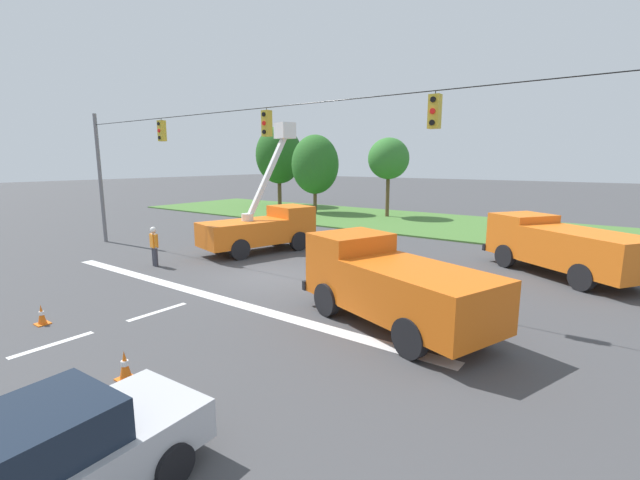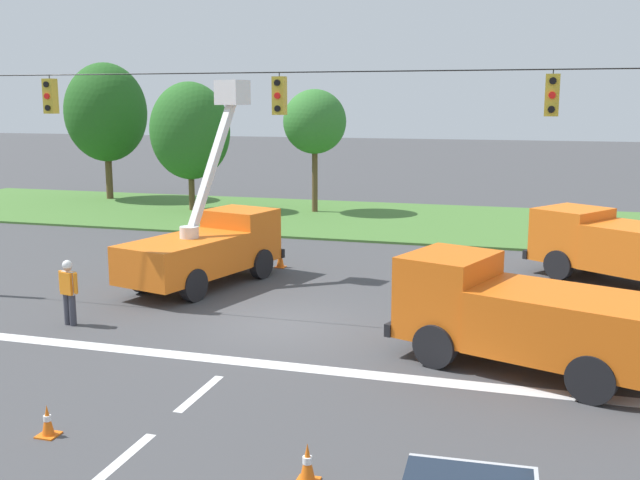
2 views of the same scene
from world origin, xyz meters
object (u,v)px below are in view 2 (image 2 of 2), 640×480
object	(u,v)px
tree_west	(190,131)
utility_truck_bucket_lift	(208,244)
utility_truck_support_near	(629,247)
utility_truck_support_far	(524,315)
traffic_cone_foreground_left	(307,463)
tree_far_west	(106,113)
tree_centre	(315,122)
traffic_cone_near_bucket	(48,421)
road_worker	(69,289)
traffic_cone_mid_left	(280,258)
traffic_cone_foreground_right	(549,296)

from	to	relation	value
tree_west	utility_truck_bucket_lift	size ratio (longest dim) A/B	1.05
utility_truck_support_near	utility_truck_support_far	distance (m)	9.50
tree_west	traffic_cone_foreground_left	distance (m)	30.19
tree_west	utility_truck_support_near	world-z (taller)	tree_west
tree_far_west	tree_centre	distance (m)	13.51
traffic_cone_near_bucket	tree_west	bearing A→B (deg)	110.59
traffic_cone_foreground_left	tree_far_west	bearing A→B (deg)	126.51
utility_truck_support_near	tree_far_west	bearing A→B (deg)	153.36
traffic_cone_foreground_left	traffic_cone_near_bucket	xyz separation A→B (m)	(-4.94, 0.28, -0.04)
tree_far_west	utility_truck_support_near	distance (m)	31.23
tree_west	utility_truck_bucket_lift	xyz separation A→B (m)	(7.71, -14.64, -2.98)
tree_west	road_worker	world-z (taller)	tree_west
tree_centre	road_worker	world-z (taller)	tree_centre
tree_centre	utility_truck_bucket_lift	bearing A→B (deg)	-85.78
tree_centre	utility_truck_bucket_lift	distance (m)	16.35
tree_centre	utility_truck_bucket_lift	xyz separation A→B (m)	(1.18, -15.94, -3.46)
tree_west	tree_centre	distance (m)	6.68
utility_truck_bucket_lift	road_worker	size ratio (longest dim) A/B	3.71
traffic_cone_mid_left	utility_truck_support_near	bearing A→B (deg)	3.62
road_worker	tree_centre	bearing A→B (deg)	88.76
utility_truck_support_far	traffic_cone_near_bucket	xyz separation A→B (m)	(-8.01, -5.92, -0.96)
tree_west	tree_centre	world-z (taller)	tree_west
traffic_cone_near_bucket	road_worker	bearing A→B (deg)	121.37
tree_far_west	traffic_cone_near_bucket	xyz separation A→B (m)	(16.58, -28.79, -4.94)
utility_truck_bucket_lift	road_worker	distance (m)	5.49
tree_centre	traffic_cone_mid_left	world-z (taller)	tree_centre
tree_far_west	traffic_cone_foreground_right	xyz separation A→B (m)	(25.21, -17.24, -4.91)
utility_truck_support_far	traffic_cone_near_bucket	distance (m)	10.01
road_worker	traffic_cone_near_bucket	world-z (taller)	road_worker
utility_truck_support_near	traffic_cone_mid_left	distance (m)	11.74
tree_far_west	traffic_cone_near_bucket	distance (m)	33.59
tree_far_west	utility_truck_bucket_lift	xyz separation A→B (m)	(14.58, -17.61, -3.87)
traffic_cone_near_bucket	utility_truck_bucket_lift	bearing A→B (deg)	100.12
traffic_cone_foreground_right	traffic_cone_near_bucket	xyz separation A→B (m)	(-8.64, -11.55, -0.02)
tree_west	traffic_cone_near_bucket	size ratio (longest dim) A/B	11.80
traffic_cone_mid_left	tree_far_west	bearing A→B (deg)	137.57
tree_centre	utility_truck_bucket_lift	world-z (taller)	utility_truck_bucket_lift
traffic_cone_foreground_left	traffic_cone_foreground_right	xyz separation A→B (m)	(3.70, 11.83, -0.02)
utility_truck_bucket_lift	utility_truck_support_near	world-z (taller)	utility_truck_bucket_lift
utility_truck_support_near	road_worker	xyz separation A→B (m)	(-14.74, -8.95, -0.25)
tree_centre	utility_truck_support_far	size ratio (longest dim) A/B	1.00
utility_truck_support_near	traffic_cone_foreground_left	bearing A→B (deg)	-112.12
utility_truck_support_far	road_worker	bearing A→B (deg)	179.84
tree_far_west	traffic_cone_foreground_right	size ratio (longest dim) A/B	13.02
tree_far_west	utility_truck_support_far	world-z (taller)	tree_far_west
utility_truck_bucket_lift	utility_truck_support_near	distance (m)	13.62
tree_west	traffic_cone_foreground_right	bearing A→B (deg)	-37.90
tree_far_west	traffic_cone_mid_left	distance (m)	22.21
utility_truck_bucket_lift	traffic_cone_foreground_right	bearing A→B (deg)	1.99
tree_centre	road_worker	size ratio (longest dim) A/B	3.67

